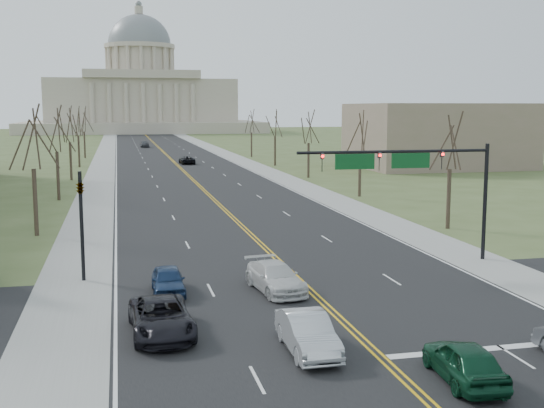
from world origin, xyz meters
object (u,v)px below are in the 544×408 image
signal_mast (410,169)px  car_sb_inner_second (275,277)px  car_nb_inner_lead (464,361)px  car_sb_inner_lead (308,333)px  car_sb_outer_lead (161,317)px  signal_left (81,214)px  car_far_nb (187,160)px  car_sb_outer_second (168,280)px  car_far_sb (145,144)px

signal_mast → car_sb_inner_second: (-9.23, -4.43, -5.02)m
car_nb_inner_lead → car_sb_inner_lead: bearing=-37.0°
car_sb_inner_lead → car_sb_outer_lead: bearing=148.4°
signal_left → car_far_nb: signal_left is taller
car_sb_outer_second → car_far_sb: size_ratio=0.83×
signal_mast → car_nb_inner_lead: bearing=-107.8°
car_sb_inner_lead → car_sb_outer_second: 10.68m
car_sb_outer_lead → car_far_sb: car_far_sb is taller
car_sb_outer_second → car_sb_inner_second: bearing=-7.4°
car_sb_outer_second → car_far_nb: size_ratio=0.83×
car_nb_inner_lead → car_sb_inner_second: car_nb_inner_lead is taller
car_sb_inner_lead → car_far_sb: car_far_sb is taller
car_sb_outer_second → car_far_nb: bearing=84.4°
signal_mast → car_sb_inner_lead: 17.36m
car_nb_inner_lead → car_sb_inner_lead: car_sb_inner_lead is taller
signal_mast → car_sb_inner_lead: bearing=-127.0°
car_nb_inner_lead → car_sb_outer_lead: car_sb_outer_lead is taller
signal_mast → signal_left: signal_mast is taller
signal_left → car_far_sb: signal_left is taller
signal_left → car_sb_inner_second: (9.72, -4.43, -2.98)m
signal_left → car_nb_inner_lead: 22.04m
car_sb_outer_lead → car_sb_outer_second: car_sb_outer_lead is taller
signal_mast → car_far_sb: signal_mast is taller
car_far_sb → car_sb_outer_second: bearing=-93.9°
car_sb_inner_lead → car_nb_inner_lead: bearing=-41.5°
signal_left → car_far_sb: 127.56m
car_sb_inner_second → signal_left: bearing=147.7°
signal_left → car_sb_outer_lead: signal_left is taller
car_sb_outer_lead → car_sb_inner_second: bearing=39.6°
signal_left → car_nb_inner_lead: bearing=-52.1°
signal_mast → signal_left: size_ratio=2.02×
signal_mast → car_nb_inner_lead: 18.79m
car_sb_inner_second → car_far_nb: car_sb_inner_second is taller
signal_left → car_nb_inner_lead: size_ratio=1.39×
signal_mast → car_sb_outer_lead: 19.00m
signal_left → car_far_sb: bearing=86.3°
car_nb_inner_lead → car_sb_inner_lead: 5.97m
signal_mast → car_sb_outer_second: 15.91m
car_sb_inner_lead → car_sb_outer_lead: (-5.37, 3.30, -0.01)m
car_sb_outer_lead → car_far_nb: (9.70, 86.74, -0.06)m
car_sb_inner_second → car_far_sb: size_ratio=1.03×
car_sb_inner_lead → car_far_sb: bearing=90.3°
car_nb_inner_lead → car_far_nb: car_nb_inner_lead is taller
car_sb_outer_lead → signal_mast: bearing=30.5°
car_sb_inner_second → car_sb_outer_second: size_ratio=1.25×
signal_mast → car_far_sb: bearing=94.8°
car_nb_inner_lead → car_far_sb: size_ratio=0.89×
car_sb_outer_lead → car_sb_inner_second: car_sb_outer_lead is taller
signal_left → car_nb_inner_lead: (13.41, -17.24, -2.97)m
signal_left → car_sb_outer_lead: 11.01m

